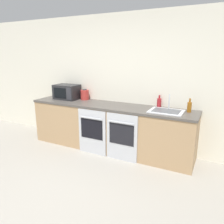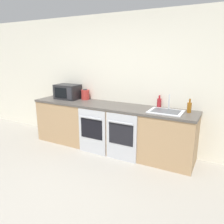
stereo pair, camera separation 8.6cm
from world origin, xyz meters
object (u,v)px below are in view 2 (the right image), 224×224
at_px(bottle_amber, 189,107).
at_px(bottle_red, 159,103).
at_px(oven_right, 121,137).
at_px(oven_left, 92,132).
at_px(kettle, 85,95).
at_px(microwave, 68,92).
at_px(sink, 166,111).

distance_m(bottle_amber, bottle_red, 0.56).
xyz_separation_m(oven_right, bottle_amber, (1.02, 0.47, 0.56)).
height_order(oven_left, kettle, kettle).
relative_size(oven_right, microwave, 1.65).
bearing_deg(bottle_amber, oven_left, -164.04).
xyz_separation_m(microwave, bottle_red, (1.97, 0.17, -0.07)).
xyz_separation_m(bottle_amber, kettle, (-2.14, 0.08, 0.01)).
relative_size(oven_left, oven_right, 1.00).
relative_size(microwave, bottle_amber, 2.22).
bearing_deg(sink, bottle_amber, 22.54).
distance_m(oven_left, microwave, 1.16).
height_order(oven_left, bottle_amber, bottle_amber).
height_order(bottle_red, sink, sink).
bearing_deg(bottle_amber, kettle, 177.90).
bearing_deg(kettle, bottle_red, 1.82).
height_order(oven_right, kettle, kettle).
bearing_deg(bottle_red, kettle, -178.18).
distance_m(microwave, bottle_red, 1.98).
relative_size(bottle_red, kettle, 1.01).
relative_size(oven_right, kettle, 3.92).
xyz_separation_m(oven_left, oven_right, (0.61, 0.00, 0.00)).
distance_m(microwave, kettle, 0.40).
xyz_separation_m(bottle_red, kettle, (-1.59, -0.05, 0.02)).
relative_size(bottle_amber, bottle_red, 1.06).
xyz_separation_m(microwave, bottle_amber, (2.52, 0.04, -0.06)).
bearing_deg(sink, oven_left, -165.90).
bearing_deg(bottle_red, microwave, -175.07).
distance_m(microwave, bottle_amber, 2.52).
relative_size(microwave, sink, 0.93).
xyz_separation_m(oven_left, bottle_amber, (1.63, 0.47, 0.56)).
relative_size(oven_left, microwave, 1.65).
bearing_deg(bottle_red, bottle_amber, -13.26).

